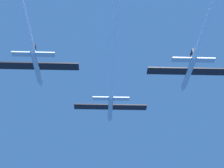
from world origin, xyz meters
TOP-DOWN VIEW (x-y plane):
  - jet_lead at (0.12, -26.07)m, footprint 19.34×80.68m
  - jet_left_wing at (-17.22, -37.76)m, footprint 19.34×69.54m
  - jet_right_wing at (17.75, -36.17)m, footprint 19.34×66.00m

SIDE VIEW (x-z plane):
  - jet_lead at x=0.12m, z-range -2.22..0.98m
  - jet_right_wing at x=17.75m, z-range -1.97..1.23m
  - jet_left_wing at x=-17.22m, z-range -1.22..1.99m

